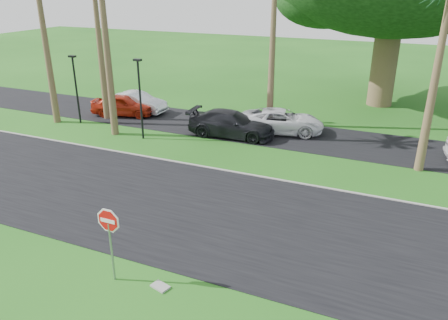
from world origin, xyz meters
TOP-DOWN VIEW (x-y plane):
  - ground at (0.00, 0.00)m, footprint 120.00×120.00m
  - road at (0.00, 2.00)m, footprint 120.00×8.00m
  - parking_strip at (0.00, 12.50)m, footprint 120.00×5.00m
  - curb at (0.00, 6.05)m, footprint 120.00×0.12m
  - stop_sign_near at (0.50, -3.00)m, footprint 1.05×0.07m
  - streetlight_left at (-11.50, 9.50)m, footprint 0.45×0.25m
  - streetlight_right at (-6.00, 8.50)m, footprint 0.45×0.25m
  - car_silver at (-9.42, 13.03)m, footprint 4.29×1.53m
  - car_red at (-9.85, 11.98)m, footprint 4.57×2.73m
  - car_dark at (-1.39, 10.95)m, footprint 5.29×2.38m
  - car_minivan at (1.13, 12.79)m, footprint 5.52×3.50m
  - utility_slab at (2.00, -2.77)m, footprint 0.62×0.48m

SIDE VIEW (x-z plane):
  - ground at x=0.00m, z-range 0.00..0.00m
  - road at x=0.00m, z-range 0.00..0.02m
  - parking_strip at x=0.00m, z-range 0.00..0.02m
  - curb at x=0.00m, z-range 0.00..0.06m
  - utility_slab at x=2.00m, z-range 0.00..0.06m
  - car_silver at x=-9.42m, z-range 0.00..1.41m
  - car_minivan at x=1.13m, z-range 0.00..1.42m
  - car_red at x=-9.85m, z-range 0.00..1.46m
  - car_dark at x=-1.39m, z-range 0.00..1.50m
  - stop_sign_near at x=0.50m, z-range 0.46..3.09m
  - streetlight_left at x=-11.50m, z-range 0.33..4.67m
  - streetlight_right at x=-6.00m, z-range 0.33..4.97m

